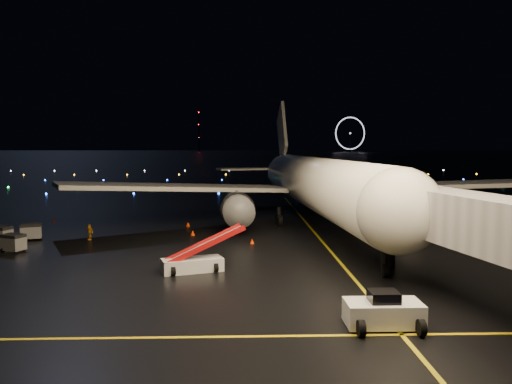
{
  "coord_description": "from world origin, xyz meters",
  "views": [
    {
      "loc": [
        4.14,
        -33.37,
        9.22
      ],
      "look_at": [
        5.54,
        12.0,
        5.0
      ],
      "focal_mm": 35.0,
      "sensor_mm": 36.0,
      "label": 1
    }
  ],
  "objects_px": {
    "crew_c": "(89,232)",
    "baggage_cart_1": "(0,235)",
    "airliner": "(311,154)",
    "baggage_cart_2": "(31,232)",
    "baggage_cart_0": "(13,243)",
    "pushback_tug": "(383,309)",
    "belt_loader": "(192,250)"
  },
  "relations": [
    {
      "from": "crew_c",
      "to": "baggage_cart_1",
      "type": "distance_m",
      "value": 8.05
    },
    {
      "from": "crew_c",
      "to": "baggage_cart_1",
      "type": "relative_size",
      "value": 0.83
    },
    {
      "from": "airliner",
      "to": "baggage_cart_2",
      "type": "distance_m",
      "value": 31.61
    },
    {
      "from": "baggage_cart_0",
      "to": "crew_c",
      "type": "bearing_deg",
      "value": 70.63
    },
    {
      "from": "baggage_cart_1",
      "to": "baggage_cart_2",
      "type": "bearing_deg",
      "value": 58.26
    },
    {
      "from": "airliner",
      "to": "baggage_cart_2",
      "type": "relative_size",
      "value": 30.33
    },
    {
      "from": "crew_c",
      "to": "baggage_cart_0",
      "type": "height_order",
      "value": "crew_c"
    },
    {
      "from": "pushback_tug",
      "to": "belt_loader",
      "type": "height_order",
      "value": "belt_loader"
    },
    {
      "from": "crew_c",
      "to": "baggage_cart_2",
      "type": "bearing_deg",
      "value": -146.84
    },
    {
      "from": "airliner",
      "to": "belt_loader",
      "type": "bearing_deg",
      "value": -121.32
    },
    {
      "from": "baggage_cart_0",
      "to": "baggage_cart_1",
      "type": "distance_m",
      "value": 4.84
    },
    {
      "from": "pushback_tug",
      "to": "belt_loader",
      "type": "xyz_separation_m",
      "value": [
        -10.86,
        11.52,
        0.65
      ]
    },
    {
      "from": "crew_c",
      "to": "belt_loader",
      "type": "bearing_deg",
      "value": -12.53
    },
    {
      "from": "baggage_cart_2",
      "to": "pushback_tug",
      "type": "bearing_deg",
      "value": -60.84
    },
    {
      "from": "baggage_cart_2",
      "to": "baggage_cart_0",
      "type": "bearing_deg",
      "value": -101.69
    },
    {
      "from": "baggage_cart_0",
      "to": "belt_loader",
      "type": "bearing_deg",
      "value": -0.6
    },
    {
      "from": "baggage_cart_0",
      "to": "baggage_cart_2",
      "type": "xyz_separation_m",
      "value": [
        -0.78,
        5.62,
        0.03
      ]
    },
    {
      "from": "pushback_tug",
      "to": "baggage_cart_1",
      "type": "bearing_deg",
      "value": 142.89
    },
    {
      "from": "pushback_tug",
      "to": "baggage_cart_0",
      "type": "height_order",
      "value": "pushback_tug"
    },
    {
      "from": "airliner",
      "to": "pushback_tug",
      "type": "distance_m",
      "value": 35.37
    },
    {
      "from": "baggage_cart_0",
      "to": "baggage_cart_1",
      "type": "xyz_separation_m",
      "value": [
        -2.93,
        3.85,
        0.03
      ]
    },
    {
      "from": "pushback_tug",
      "to": "belt_loader",
      "type": "distance_m",
      "value": 15.85
    },
    {
      "from": "crew_c",
      "to": "baggage_cart_2",
      "type": "xyz_separation_m",
      "value": [
        -5.76,
        0.26,
        0.02
      ]
    },
    {
      "from": "baggage_cart_0",
      "to": "baggage_cart_1",
      "type": "bearing_deg",
      "value": 150.87
    },
    {
      "from": "belt_loader",
      "to": "crew_c",
      "type": "xyz_separation_m",
      "value": [
        -11.25,
        12.63,
        -0.77
      ]
    },
    {
      "from": "crew_c",
      "to": "airliner",
      "type": "bearing_deg",
      "value": 59.96
    },
    {
      "from": "airliner",
      "to": "baggage_cart_2",
      "type": "xyz_separation_m",
      "value": [
        -29.0,
        -10.18,
        -7.39
      ]
    },
    {
      "from": "baggage_cart_2",
      "to": "airliner",
      "type": "bearing_deg",
      "value": -0.29
    },
    {
      "from": "crew_c",
      "to": "baggage_cart_1",
      "type": "xyz_separation_m",
      "value": [
        -7.91,
        -1.51,
        0.02
      ]
    },
    {
      "from": "belt_loader",
      "to": "crew_c",
      "type": "distance_m",
      "value": 16.93
    },
    {
      "from": "airliner",
      "to": "baggage_cart_1",
      "type": "distance_m",
      "value": 34.17
    },
    {
      "from": "crew_c",
      "to": "baggage_cart_0",
      "type": "relative_size",
      "value": 0.86
    }
  ]
}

